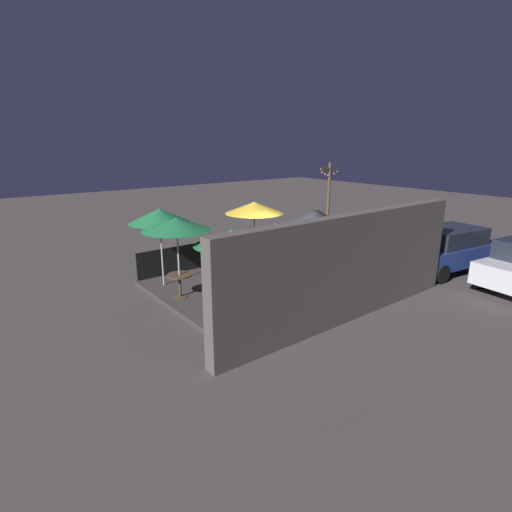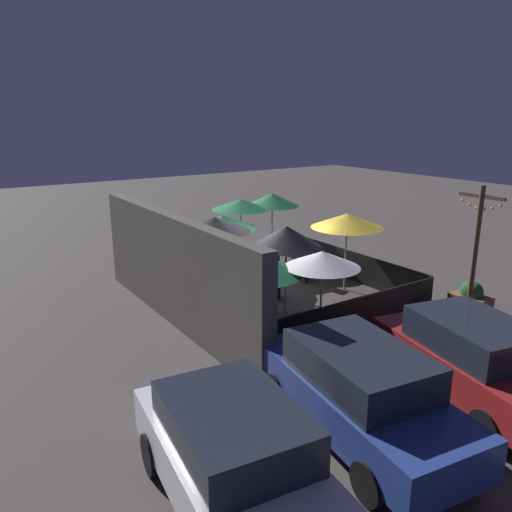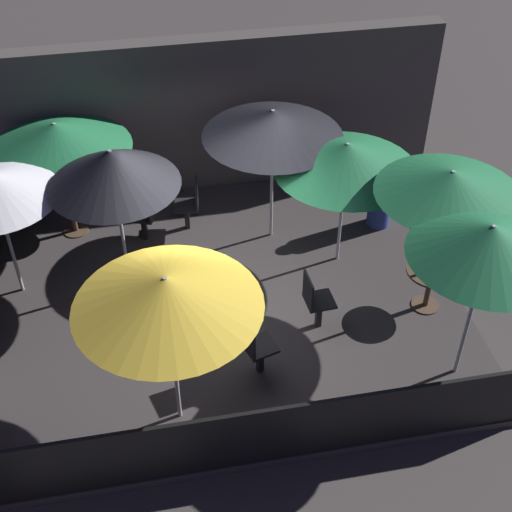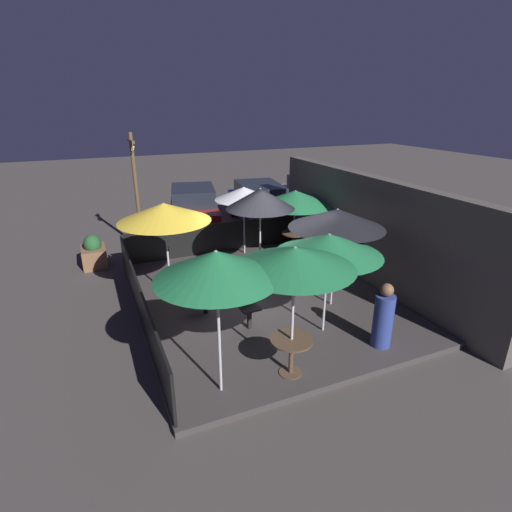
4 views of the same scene
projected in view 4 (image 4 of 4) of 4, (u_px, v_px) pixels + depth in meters
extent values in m
plane|color=#423D3A|center=(261.00, 301.00, 9.92)|extent=(60.00, 60.00, 0.00)
cube|color=#383333|center=(261.00, 299.00, 9.90)|extent=(6.97, 5.86, 0.12)
cube|color=#4C4742|center=(370.00, 231.00, 10.57)|extent=(8.57, 0.36, 2.86)
cube|color=black|center=(140.00, 301.00, 8.64)|extent=(6.77, 0.05, 0.95)
cube|color=black|center=(217.00, 238.00, 12.65)|extent=(0.05, 5.66, 0.95)
cylinder|color=#B2B2B7|center=(293.00, 314.00, 6.68)|extent=(0.05, 0.05, 2.39)
cone|color=#1E6B3D|center=(295.00, 257.00, 6.31)|extent=(1.98, 1.98, 0.35)
cylinder|color=#B2B2B7|center=(294.00, 224.00, 12.17)|extent=(0.05, 0.05, 2.05)
cone|color=#1E6B3D|center=(295.00, 198.00, 11.88)|extent=(2.25, 2.25, 0.45)
cylinder|color=#B2B2B7|center=(334.00, 259.00, 9.11)|extent=(0.05, 0.05, 2.33)
cone|color=black|center=(337.00, 218.00, 8.76)|extent=(2.14, 2.14, 0.43)
cylinder|color=#B2B2B7|center=(244.00, 221.00, 12.35)|extent=(0.05, 0.05, 2.12)
cone|color=silver|center=(244.00, 193.00, 12.04)|extent=(1.78, 1.78, 0.38)
cylinder|color=#B2B2B7|center=(260.00, 232.00, 10.85)|extent=(0.05, 0.05, 2.40)
cone|color=black|center=(260.00, 198.00, 10.51)|extent=(1.85, 1.85, 0.55)
cylinder|color=#B2B2B7|center=(167.00, 252.00, 9.46)|extent=(0.05, 0.05, 2.37)
cone|color=gold|center=(164.00, 212.00, 9.11)|extent=(2.14, 2.14, 0.42)
cylinder|color=#B2B2B7|center=(326.00, 284.00, 8.06)|extent=(0.05, 0.05, 2.14)
cone|color=#1E6B3D|center=(329.00, 244.00, 7.75)|extent=(2.14, 2.14, 0.43)
cylinder|color=#B2B2B7|center=(219.00, 325.00, 6.25)|extent=(0.05, 0.05, 2.49)
cone|color=#1E6B3D|center=(216.00, 265.00, 5.88)|extent=(1.91, 1.91, 0.44)
cylinder|color=#4C3828|center=(290.00, 372.00, 7.11)|extent=(0.41, 0.41, 0.02)
cylinder|color=#4C3828|center=(291.00, 357.00, 6.99)|extent=(0.08, 0.08, 0.67)
cylinder|color=#4C3828|center=(292.00, 340.00, 6.86)|extent=(0.75, 0.75, 0.04)
cylinder|color=#4C3828|center=(293.00, 255.00, 12.54)|extent=(0.42, 0.42, 0.02)
cylinder|color=#4C3828|center=(293.00, 245.00, 12.41)|extent=(0.08, 0.08, 0.71)
cylinder|color=#4C3828|center=(294.00, 233.00, 12.28)|extent=(0.76, 0.76, 0.04)
cube|color=black|center=(318.00, 272.00, 10.77)|extent=(0.09, 0.09, 0.44)
cube|color=black|center=(318.00, 264.00, 10.68)|extent=(0.45, 0.45, 0.04)
cube|color=black|center=(321.00, 258.00, 10.44)|extent=(0.09, 0.40, 0.44)
cube|color=black|center=(299.00, 263.00, 11.33)|extent=(0.10, 0.10, 0.46)
cube|color=black|center=(300.00, 255.00, 11.24)|extent=(0.51, 0.51, 0.04)
cube|color=black|center=(301.00, 249.00, 10.98)|extent=(0.17, 0.39, 0.44)
cube|color=black|center=(257.00, 282.00, 10.16)|extent=(0.11, 0.11, 0.43)
cube|color=black|center=(257.00, 274.00, 10.07)|extent=(0.56, 0.56, 0.04)
cube|color=black|center=(254.00, 267.00, 9.83)|extent=(0.32, 0.29, 0.44)
cube|color=black|center=(205.00, 304.00, 9.03)|extent=(0.10, 0.10, 0.45)
cube|color=black|center=(205.00, 295.00, 8.94)|extent=(0.50, 0.50, 0.04)
cube|color=black|center=(200.00, 282.00, 8.98)|extent=(0.14, 0.39, 0.44)
cube|color=black|center=(249.00, 318.00, 8.43)|extent=(0.08, 0.08, 0.47)
cube|color=black|center=(249.00, 308.00, 8.34)|extent=(0.42, 0.42, 0.04)
cube|color=black|center=(245.00, 294.00, 8.40)|extent=(0.05, 0.40, 0.44)
cylinder|color=navy|center=(383.00, 321.00, 7.74)|extent=(0.39, 0.39, 1.08)
sphere|color=brown|center=(387.00, 290.00, 7.50)|extent=(0.25, 0.25, 0.25)
cube|color=brown|center=(94.00, 257.00, 11.96)|extent=(0.97, 0.68, 0.58)
ellipsoid|color=#235128|center=(92.00, 244.00, 11.82)|extent=(0.63, 0.51, 0.57)
cylinder|color=brown|center=(137.00, 194.00, 12.72)|extent=(0.12, 0.12, 3.76)
cube|color=brown|center=(131.00, 141.00, 12.12)|extent=(1.10, 0.08, 0.08)
sphere|color=#F4B260|center=(130.00, 144.00, 12.57)|extent=(0.07, 0.07, 0.07)
sphere|color=#F4B260|center=(131.00, 148.00, 12.44)|extent=(0.07, 0.07, 0.07)
sphere|color=#F4B260|center=(132.00, 150.00, 12.30)|extent=(0.07, 0.07, 0.07)
sphere|color=#F4B260|center=(132.00, 150.00, 12.14)|extent=(0.07, 0.07, 0.07)
sphere|color=#F4B260|center=(133.00, 149.00, 11.97)|extent=(0.07, 0.07, 0.07)
sphere|color=#F4B260|center=(133.00, 147.00, 11.79)|extent=(0.07, 0.07, 0.07)
cube|color=maroon|center=(194.00, 212.00, 15.31)|extent=(4.27, 2.53, 0.70)
cube|color=#1E232D|center=(193.00, 195.00, 15.07)|extent=(2.48, 2.01, 0.60)
cylinder|color=black|center=(218.00, 229.00, 14.44)|extent=(0.66, 0.32, 0.64)
cylinder|color=black|center=(173.00, 231.00, 14.16)|extent=(0.66, 0.32, 0.64)
cylinder|color=black|center=(213.00, 212.00, 16.71)|extent=(0.66, 0.32, 0.64)
cylinder|color=black|center=(173.00, 213.00, 16.43)|extent=(0.66, 0.32, 0.64)
cube|color=navy|center=(260.00, 207.00, 15.96)|extent=(4.55, 2.30, 0.70)
cube|color=#1E232D|center=(260.00, 191.00, 15.72)|extent=(2.59, 1.89, 0.60)
cylinder|color=black|center=(290.00, 224.00, 15.07)|extent=(0.66, 0.27, 0.64)
cylinder|color=black|center=(248.00, 227.00, 14.67)|extent=(0.66, 0.27, 0.64)
cylinder|color=black|center=(269.00, 207.00, 17.50)|extent=(0.66, 0.27, 0.64)
cylinder|color=black|center=(233.00, 209.00, 17.10)|extent=(0.66, 0.27, 0.64)
cube|color=silver|center=(312.00, 200.00, 17.15)|extent=(4.17, 2.17, 0.70)
cube|color=#1E232D|center=(313.00, 185.00, 16.92)|extent=(2.37, 1.82, 0.60)
cylinder|color=black|center=(342.00, 214.00, 16.39)|extent=(0.66, 0.26, 0.64)
cylinder|color=black|center=(306.00, 217.00, 15.96)|extent=(0.66, 0.26, 0.64)
cylinder|color=black|center=(317.00, 200.00, 18.60)|extent=(0.66, 0.26, 0.64)
cylinder|color=black|center=(284.00, 203.00, 18.17)|extent=(0.66, 0.26, 0.64)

